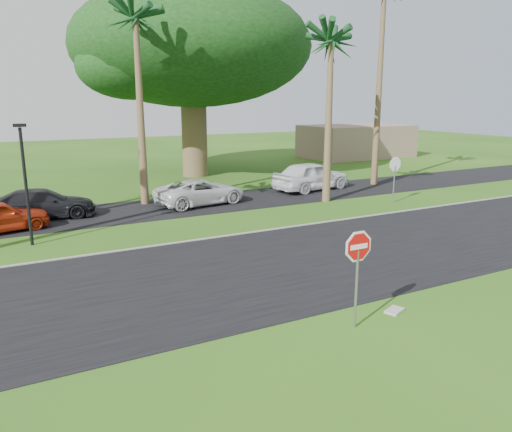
{
  "coord_description": "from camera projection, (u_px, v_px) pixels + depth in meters",
  "views": [
    {
      "loc": [
        -7.03,
        -11.95,
        5.58
      ],
      "look_at": [
        0.4,
        2.04,
        1.8
      ],
      "focal_mm": 35.0,
      "sensor_mm": 36.0,
      "label": 1
    }
  ],
  "objects": [
    {
      "name": "ground",
      "position": [
        276.0,
        291.0,
        14.77
      ],
      "size": [
        120.0,
        120.0,
        0.0
      ],
      "primitive_type": "plane",
      "color": "#254E13",
      "rests_on": "ground"
    },
    {
      "name": "road",
      "position": [
        246.0,
        270.0,
        16.49
      ],
      "size": [
        120.0,
        8.0,
        0.02
      ],
      "primitive_type": "cube",
      "color": "black",
      "rests_on": "ground"
    },
    {
      "name": "parking_strip",
      "position": [
        153.0,
        209.0,
        25.51
      ],
      "size": [
        120.0,
        5.0,
        0.02
      ],
      "primitive_type": "cube",
      "color": "black",
      "rests_on": "ground"
    },
    {
      "name": "curb",
      "position": [
        200.0,
        240.0,
        19.96
      ],
      "size": [
        120.0,
        0.12,
        0.06
      ],
      "primitive_type": "cube",
      "color": "gray",
      "rests_on": "ground"
    },
    {
      "name": "stop_sign_near",
      "position": [
        358.0,
        259.0,
        12.01
      ],
      "size": [
        1.05,
        0.07,
        2.62
      ],
      "color": "gray",
      "rests_on": "ground"
    },
    {
      "name": "stop_sign_far",
      "position": [
        395.0,
        170.0,
        26.71
      ],
      "size": [
        1.05,
        0.07,
        2.62
      ],
      "rotation": [
        0.0,
        0.0,
        3.14
      ],
      "color": "gray",
      "rests_on": "ground"
    },
    {
      "name": "palm_center",
      "position": [
        136.0,
        23.0,
        24.67
      ],
      "size": [
        5.0,
        5.0,
        10.5
      ],
      "color": "brown",
      "rests_on": "ground"
    },
    {
      "name": "palm_right_near",
      "position": [
        331.0,
        45.0,
        25.57
      ],
      "size": [
        5.0,
        5.0,
        9.5
      ],
      "color": "brown",
      "rests_on": "ground"
    },
    {
      "name": "canopy_tree",
      "position": [
        192.0,
        47.0,
        34.33
      ],
      "size": [
        16.5,
        16.5,
        13.12
      ],
      "color": "brown",
      "rests_on": "ground"
    },
    {
      "name": "streetlight_right",
      "position": [
        25.0,
        177.0,
        18.72
      ],
      "size": [
        0.45,
        0.25,
        4.64
      ],
      "color": "black",
      "rests_on": "ground"
    },
    {
      "name": "building_far",
      "position": [
        356.0,
        141.0,
        47.71
      ],
      "size": [
        10.0,
        6.0,
        3.0
      ],
      "primitive_type": "cube",
      "color": "gray",
      "rests_on": "ground"
    },
    {
      "name": "car_dark",
      "position": [
        43.0,
        204.0,
        23.46
      ],
      "size": [
        4.95,
        2.57,
        1.37
      ],
      "primitive_type": "imported",
      "rotation": [
        0.0,
        0.0,
        1.43
      ],
      "color": "black",
      "rests_on": "ground"
    },
    {
      "name": "car_minivan",
      "position": [
        201.0,
        192.0,
        26.45
      ],
      "size": [
        5.18,
        2.99,
        1.36
      ],
      "primitive_type": "imported",
      "rotation": [
        0.0,
        0.0,
        1.73
      ],
      "color": "silver",
      "rests_on": "ground"
    },
    {
      "name": "car_pickup",
      "position": [
        311.0,
        176.0,
        30.54
      ],
      "size": [
        5.43,
        3.0,
        1.75
      ],
      "primitive_type": "imported",
      "rotation": [
        0.0,
        0.0,
        1.76
      ],
      "color": "white",
      "rests_on": "ground"
    },
    {
      "name": "utility_slab",
      "position": [
        395.0,
        311.0,
        13.31
      ],
      "size": [
        0.64,
        0.53,
        0.06
      ],
      "primitive_type": "cube",
      "rotation": [
        0.0,
        0.0,
        0.37
      ],
      "color": "#9E9F97",
      "rests_on": "ground"
    }
  ]
}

